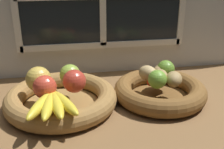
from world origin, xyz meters
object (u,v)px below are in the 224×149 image
object	(u,v)px
apple_red_front	(45,87)
apple_red_right	(74,81)
potato_back	(162,71)
lime_far	(166,69)
fruit_bowl_right	(160,91)
banana_bunch_front	(53,104)
apple_green_back	(70,74)
chili_pepper	(163,79)
potato_small	(174,79)
fruit_bowl_left	(61,99)
potato_large	(161,76)
apple_golden_left	(39,79)
lime_near	(157,79)
potato_oblong	(148,73)

from	to	relation	value
apple_red_front	apple_red_right	xyz separation A→B (cm)	(8.61, 2.41, 0.11)
potato_back	lime_far	xyz separation A→B (cm)	(1.02, -0.52, 0.74)
fruit_bowl_right	potato_back	distance (cm)	7.29
apple_red_front	banana_bunch_front	distance (cm)	7.70
apple_green_back	chili_pepper	bearing A→B (deg)	-6.89
banana_bunch_front	potato_small	distance (cm)	38.60
fruit_bowl_left	fruit_bowl_right	bearing A→B (deg)	0.00
fruit_bowl_right	apple_green_back	xyz separation A→B (cm)	(-29.20, 3.98, 6.47)
chili_pepper	potato_large	bearing A→B (deg)	177.33
apple_red_front	lime_far	distance (cm)	40.62
apple_golden_left	potato_large	size ratio (longest dim) A/B	1.17
apple_red_front	potato_large	size ratio (longest dim) A/B	1.04
fruit_bowl_left	banana_bunch_front	world-z (taller)	banana_bunch_front
banana_bunch_front	potato_back	size ratio (longest dim) A/B	2.18
potato_small	lime_near	bearing A→B (deg)	-173.33
banana_bunch_front	potato_large	xyz separation A→B (cm)	(34.46, 11.60, 0.68)
chili_pepper	potato_back	bearing A→B (deg)	52.32
apple_golden_left	potato_oblong	bearing A→B (deg)	3.40
apple_red_right	banana_bunch_front	distance (cm)	11.62
lime_far	apple_green_back	bearing A→B (deg)	179.83
potato_small	potato_oblong	world-z (taller)	potato_oblong
potato_back	chili_pepper	xyz separation A→B (cm)	(-1.08, -4.07, -1.21)
apple_golden_left	potato_back	distance (cm)	40.97
fruit_bowl_left	potato_back	world-z (taller)	potato_back
lime_near	potato_back	bearing A→B (deg)	61.02
potato_large	lime_near	xyz separation A→B (cm)	(-2.59, -3.89, 0.77)
fruit_bowl_right	fruit_bowl_left	bearing A→B (deg)	-180.00
potato_back	lime_far	world-z (taller)	lime_far
fruit_bowl_right	apple_red_front	xyz separation A→B (cm)	(-36.72, -4.49, 6.57)
fruit_bowl_left	apple_green_back	size ratio (longest dim) A/B	5.28
apple_golden_left	apple_red_front	bearing A→B (deg)	-68.50
apple_green_back	apple_red_right	bearing A→B (deg)	-79.76
fruit_bowl_left	potato_small	bearing A→B (deg)	-5.14
apple_red_right	potato_oblong	world-z (taller)	apple_red_right
apple_golden_left	potato_oblong	xyz separation A→B (cm)	(35.16, 2.09, -1.34)
banana_bunch_front	potato_oblong	bearing A→B (deg)	25.04
apple_red_right	chili_pepper	xyz separation A→B (cm)	(29.03, 2.42, -2.45)
potato_back	lime_near	world-z (taller)	lime_near
apple_red_right	lime_far	distance (cm)	31.70
potato_oblong	lime_near	distance (cm)	6.79
apple_green_back	lime_far	distance (cm)	32.23
apple_green_back	potato_large	world-z (taller)	apple_green_back
apple_green_back	fruit_bowl_right	bearing A→B (deg)	-7.77
apple_red_front	potato_oblong	size ratio (longest dim) A/B	1.02
fruit_bowl_right	potato_small	bearing A→B (deg)	-45.00
potato_large	chili_pepper	distance (cm)	1.49
lime_near	potato_large	bearing A→B (deg)	56.31
potato_large	potato_back	xyz separation A→B (cm)	(2.01, 4.41, 0.10)
apple_golden_left	potato_oblong	size ratio (longest dim) A/B	1.14
fruit_bowl_left	potato_small	xyz separation A→B (cm)	(35.64, -3.21, 5.50)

